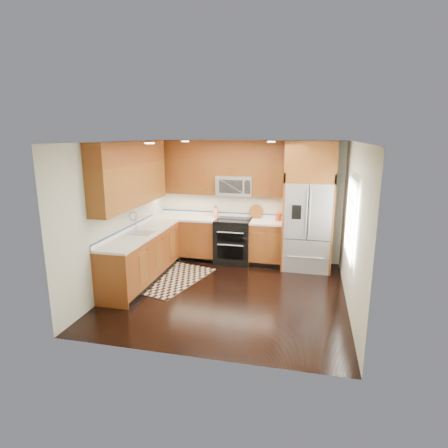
% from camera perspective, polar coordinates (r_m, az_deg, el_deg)
% --- Properties ---
extents(ground, '(4.00, 4.00, 0.00)m').
position_cam_1_polar(ground, '(6.69, 0.61, -10.46)').
color(ground, black).
rests_on(ground, ground).
extents(wall_back, '(4.00, 0.02, 2.60)m').
position_cam_1_polar(wall_back, '(8.20, 3.65, 3.53)').
color(wall_back, beige).
rests_on(wall_back, ground).
extents(wall_left, '(0.02, 4.00, 2.60)m').
position_cam_1_polar(wall_left, '(6.97, -15.63, 1.27)').
color(wall_left, beige).
rests_on(wall_left, ground).
extents(wall_right, '(0.02, 4.00, 2.60)m').
position_cam_1_polar(wall_right, '(6.18, 19.08, -0.52)').
color(wall_right, beige).
rests_on(wall_right, ground).
extents(window, '(0.04, 1.10, 1.30)m').
position_cam_1_polar(window, '(6.35, 18.77, 0.80)').
color(window, white).
rests_on(window, ground).
extents(base_cabinets, '(2.85, 3.00, 0.90)m').
position_cam_1_polar(base_cabinets, '(7.67, -6.96, -3.80)').
color(base_cabinets, brown).
rests_on(base_cabinets, ground).
extents(countertop, '(2.86, 3.01, 0.04)m').
position_cam_1_polar(countertop, '(7.60, -5.76, -0.24)').
color(countertop, beige).
rests_on(countertop, base_cabinets).
extents(upper_cabinets, '(2.85, 3.00, 1.15)m').
position_cam_1_polar(upper_cabinets, '(7.51, -6.22, 8.14)').
color(upper_cabinets, brown).
rests_on(upper_cabinets, ground).
extents(range, '(0.76, 0.67, 0.95)m').
position_cam_1_polar(range, '(8.11, 1.43, -2.58)').
color(range, black).
rests_on(range, ground).
extents(microwave, '(0.76, 0.40, 0.42)m').
position_cam_1_polar(microwave, '(8.00, 1.67, 5.90)').
color(microwave, '#B2B2B7').
rests_on(microwave, ground).
extents(refrigerator, '(0.98, 0.75, 2.60)m').
position_cam_1_polar(refrigerator, '(7.73, 12.75, 2.63)').
color(refrigerator, '#B2B2B7').
rests_on(refrigerator, ground).
extents(sink_faucet, '(0.54, 0.44, 0.37)m').
position_cam_1_polar(sink_faucet, '(7.12, -12.74, -0.85)').
color(sink_faucet, '#B2B2B7').
rests_on(sink_faucet, countertop).
extents(rug, '(1.41, 1.89, 0.01)m').
position_cam_1_polar(rug, '(7.35, -7.99, -8.26)').
color(rug, black).
rests_on(rug, ground).
extents(knife_block, '(0.10, 0.13, 0.25)m').
position_cam_1_polar(knife_block, '(8.26, -1.26, 1.79)').
color(knife_block, tan).
rests_on(knife_block, countertop).
extents(utensil_crock, '(0.14, 0.14, 0.34)m').
position_cam_1_polar(utensil_crock, '(7.98, 8.29, 1.35)').
color(utensil_crock, '#B93D16').
rests_on(utensil_crock, countertop).
extents(cutting_board, '(0.32, 0.32, 0.02)m').
position_cam_1_polar(cutting_board, '(8.18, 4.86, 0.98)').
color(cutting_board, brown).
rests_on(cutting_board, countertop).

